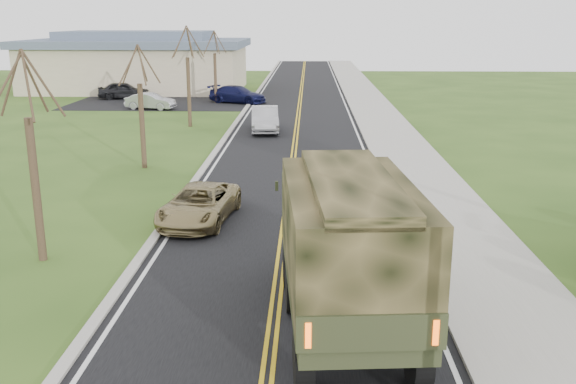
{
  "coord_description": "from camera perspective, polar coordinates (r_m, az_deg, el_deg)",
  "views": [
    {
      "loc": [
        0.79,
        -7.42,
        6.87
      ],
      "look_at": [
        0.17,
        11.21,
        1.8
      ],
      "focal_mm": 40.0,
      "sensor_mm": 36.0,
      "label": 1
    }
  ],
  "objects": [
    {
      "name": "lot_car_silver",
      "position": [
        51.31,
        -12.13,
        7.9
      ],
      "size": [
        4.05,
        2.09,
        1.27
      ],
      "primitive_type": "imported",
      "rotation": [
        0.0,
        0.0,
        1.37
      ],
      "color": "#A3A2A7",
      "rests_on": "ground"
    },
    {
      "name": "lot_car_navy",
      "position": [
        54.18,
        -4.49,
        8.64
      ],
      "size": [
        5.3,
        3.7,
        1.42
      ],
      "primitive_type": "imported",
      "rotation": [
        0.0,
        0.0,
        1.18
      ],
      "color": "#0E1034",
      "rests_on": "ground"
    },
    {
      "name": "bare_tree_b",
      "position": [
        30.75,
        -12.89,
        6.62
      ],
      "size": [
        1.83,
        2.14,
        5.73
      ],
      "color": "#38281C",
      "rests_on": "ground"
    },
    {
      "name": "road",
      "position": [
        47.92,
        0.94,
        6.97
      ],
      "size": [
        8.0,
        120.0,
        0.01
      ],
      "primitive_type": "cube",
      "color": "black",
      "rests_on": "ground"
    },
    {
      "name": "military_truck",
      "position": [
        14.34,
        5.13,
        -4.17
      ],
      "size": [
        3.17,
        7.62,
        3.71
      ],
      "rotation": [
        0.0,
        0.0,
        0.08
      ],
      "color": "black",
      "rests_on": "ground"
    },
    {
      "name": "lot_car_dark",
      "position": [
        58.53,
        -14.38,
        8.74
      ],
      "size": [
        4.65,
        2.58,
        1.5
      ],
      "primitive_type": "imported",
      "rotation": [
        0.0,
        0.0,
        1.77
      ],
      "color": "black",
      "rests_on": "ground"
    },
    {
      "name": "suv_champagne",
      "position": [
        22.44,
        -7.9,
        -1.08
      ],
      "size": [
        2.65,
        4.75,
        1.26
      ],
      "primitive_type": "imported",
      "rotation": [
        0.0,
        0.0,
        -0.13
      ],
      "color": "#938153",
      "rests_on": "ground"
    },
    {
      "name": "bare_tree_a",
      "position": [
        19.55,
        -21.65,
        1.59
      ],
      "size": [
        1.93,
        2.26,
        6.08
      ],
      "color": "#38281C",
      "rests_on": "ground"
    },
    {
      "name": "curb_right",
      "position": [
        48.02,
        5.93,
        6.98
      ],
      "size": [
        0.3,
        120.0,
        0.12
      ],
      "primitive_type": "cube",
      "color": "#9E998E",
      "rests_on": "ground"
    },
    {
      "name": "sidewalk_right",
      "position": [
        48.18,
        8.03,
        6.93
      ],
      "size": [
        3.2,
        120.0,
        0.1
      ],
      "primitive_type": "cube",
      "color": "#9E998E",
      "rests_on": "ground"
    },
    {
      "name": "commercial_building",
      "position": [
        65.7,
        -13.15,
        11.17
      ],
      "size": [
        25.5,
        21.5,
        5.65
      ],
      "color": "tan",
      "rests_on": "ground"
    },
    {
      "name": "bare_tree_c",
      "position": [
        42.34,
        -8.84,
        9.49
      ],
      "size": [
        2.04,
        2.39,
        6.42
      ],
      "color": "#38281C",
      "rests_on": "ground"
    },
    {
      "name": "curb_left",
      "position": [
        48.16,
        -4.04,
        7.03
      ],
      "size": [
        0.3,
        120.0,
        0.1
      ],
      "primitive_type": "cube",
      "color": "#9E998E",
      "rests_on": "ground"
    },
    {
      "name": "sedan_silver",
      "position": [
        40.22,
        -2.07,
        6.48
      ],
      "size": [
        2.03,
        4.81,
        1.54
      ],
      "primitive_type": "imported",
      "rotation": [
        0.0,
        0.0,
        0.09
      ],
      "color": "#B3B3B8",
      "rests_on": "ground"
    },
    {
      "name": "bare_tree_d",
      "position": [
        54.16,
        -6.49,
        10.54
      ],
      "size": [
        1.88,
        2.2,
        5.91
      ],
      "color": "#38281C",
      "rests_on": "ground"
    }
  ]
}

